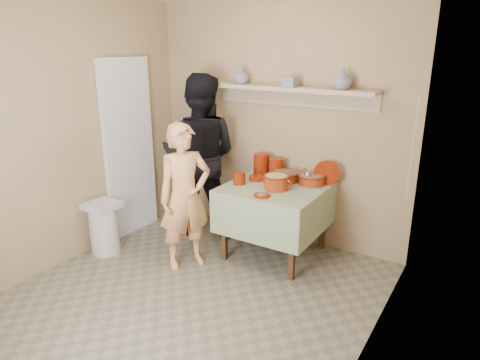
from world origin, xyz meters
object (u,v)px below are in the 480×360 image
Objects in this scene: person_cook at (185,197)px; person_helper at (200,156)px; cazuela_rice at (276,181)px; trash_bin at (104,227)px; serving_table at (276,197)px.

person_cook is 0.83m from person_helper.
person_helper is at bearing 57.49° from person_cook.
person_cook is 0.91m from cazuela_rice.
person_helper is at bearing 60.58° from trash_bin.
person_cook reaches higher than trash_bin.
cazuela_rice is at bearing -61.67° from serving_table.
person_helper is (-0.36, 0.72, 0.20)m from person_cook.
person_cook is 0.93m from serving_table.
person_helper reaches higher than serving_table.
person_helper is at bearing 171.90° from cazuela_rice.
trash_bin is (-1.60, -0.83, -0.56)m from cazuela_rice.
cazuela_rice is at bearing 27.26° from trash_bin.
person_cook is at bearing -140.35° from cazuela_rice.
person_cook is at bearing 93.95° from person_helper.
person_cook reaches higher than cazuela_rice.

